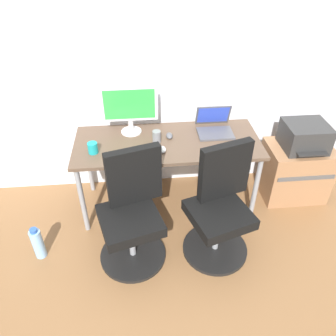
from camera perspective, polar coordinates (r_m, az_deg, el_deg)
name	(u,v)px	position (r m, az deg, el deg)	size (l,w,h in m)	color
ground_plane	(168,203)	(3.32, -0.08, -5.91)	(5.28, 5.28, 0.00)	brown
back_wall	(163,58)	(3.00, -0.86, 18.32)	(4.40, 0.04, 2.60)	silver
desk	(167,148)	(2.92, -0.09, 3.47)	(1.60, 0.65, 0.71)	brown
office_chair_left	(132,214)	(2.62, -6.13, -7.77)	(0.54, 0.54, 0.94)	black
office_chair_right	(220,208)	(2.68, 8.84, -6.76)	(0.55, 0.55, 0.94)	black
side_cabinet	(295,171)	(3.48, 20.80, -0.47)	(0.59, 0.44, 0.55)	#996B47
printer	(305,136)	(3.27, 22.29, 5.04)	(0.38, 0.40, 0.24)	#2D2D2D
water_bottle_on_floor	(38,243)	(2.96, -21.31, -11.87)	(0.09, 0.09, 0.31)	#8CBFF2
desktop_monitor	(130,107)	(2.91, -6.58, 10.35)	(0.48, 0.18, 0.43)	silver
open_laptop	(214,126)	(3.03, 7.92, 7.14)	(0.31, 0.29, 0.22)	#4C4C51
keyboard_by_monitor	(136,159)	(2.66, -5.49, 1.61)	(0.34, 0.12, 0.02)	silver
keyboard_by_laptop	(227,154)	(2.75, 10.09, 2.42)	(0.34, 0.12, 0.02)	silver
mouse_by_monitor	(163,149)	(2.74, -0.94, 3.18)	(0.06, 0.10, 0.03)	#B7B7B7
mouse_by_laptop	(169,136)	(2.93, 0.23, 5.54)	(0.06, 0.10, 0.03)	#515156
coffee_mug	(93,148)	(2.78, -12.71, 3.36)	(0.08, 0.08, 0.09)	teal
pen_cup	(157,136)	(2.85, -1.96, 5.41)	(0.07, 0.07, 0.10)	slate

